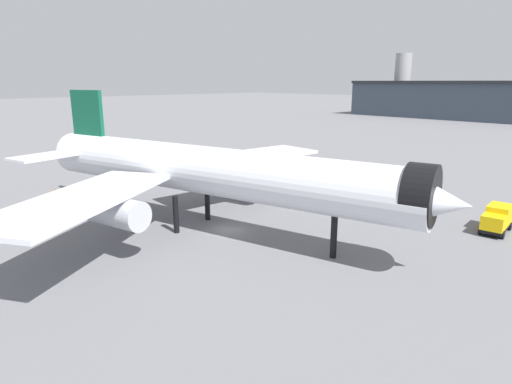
{
  "coord_description": "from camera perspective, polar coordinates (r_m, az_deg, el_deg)",
  "views": [
    {
      "loc": [
        36.19,
        -31.16,
        16.86
      ],
      "look_at": [
        4.52,
        0.13,
        5.43
      ],
      "focal_mm": 30.32,
      "sensor_mm": 36.0,
      "label": 1
    }
  ],
  "objects": [
    {
      "name": "airliner_near_gate",
      "position": [
        49.56,
        -6.74,
        2.75
      ],
      "size": [
        54.9,
        49.23,
        15.74
      ],
      "rotation": [
        0.0,
        0.0,
        0.23
      ],
      "color": "silver",
      "rests_on": "ground"
    },
    {
      "name": "baggage_tug_wing",
      "position": [
        80.23,
        3.0,
        2.96
      ],
      "size": [
        3.56,
        2.81,
        1.85
      ],
      "rotation": [
        0.0,
        0.0,
        2.78
      ],
      "color": "black",
      "rests_on": "ground"
    },
    {
      "name": "service_truck_front",
      "position": [
        56.73,
        29.19,
        -3.1
      ],
      "size": [
        3.0,
        5.69,
        3.0
      ],
      "rotation": [
        0.0,
        0.0,
        4.8
      ],
      "color": "black",
      "rests_on": "ground"
    },
    {
      "name": "ground",
      "position": [
        50.64,
        -3.72,
        -5.08
      ],
      "size": [
        900.0,
        900.0,
        0.0
      ],
      "primitive_type": "plane",
      "color": "slate"
    },
    {
      "name": "traffic_cone_near_nose",
      "position": [
        73.91,
        -25.19,
        0.11
      ],
      "size": [
        0.59,
        0.59,
        0.74
      ],
      "primitive_type": "cone",
      "color": "#F2600C",
      "rests_on": "ground"
    }
  ]
}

